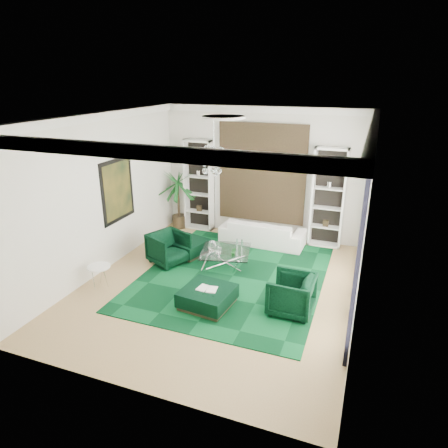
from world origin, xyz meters
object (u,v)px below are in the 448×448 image
at_px(armchair_left, 169,248).
at_px(coffee_table, 226,258).
at_px(ottoman_side, 188,247).
at_px(side_table, 100,277).
at_px(sofa, 263,232).
at_px(palm, 178,191).
at_px(armchair_right, 291,294).
at_px(ottoman_front, 207,297).

bearing_deg(armchair_left, coffee_table, -52.89).
bearing_deg(ottoman_side, side_table, -115.79).
height_order(sofa, palm, palm).
distance_m(sofa, armchair_right, 3.59).
relative_size(ottoman_side, ottoman_front, 0.90).
height_order(armchair_left, side_table, armchair_left).
distance_m(sofa, side_table, 4.69).
xyz_separation_m(coffee_table, side_table, (-2.32, -2.03, 0.04)).
relative_size(armchair_right, ottoman_front, 0.89).
bearing_deg(coffee_table, side_table, -138.86).
distance_m(sofa, palm, 3.00).
xyz_separation_m(sofa, side_table, (-2.81, -3.75, -0.10)).
bearing_deg(sofa, ottoman_side, 41.87).
bearing_deg(coffee_table, armchair_right, -37.58).
xyz_separation_m(sofa, ottoman_front, (-0.18, -3.65, -0.15)).
height_order(armchair_left, armchair_right, same).
distance_m(armchair_left, ottoman_side, 0.72).
bearing_deg(ottoman_front, ottoman_side, 123.95).
bearing_deg(sofa, side_table, 54.92).
relative_size(armchair_right, ottoman_side, 0.99).
bearing_deg(armchair_left, sofa, -19.33).
xyz_separation_m(ottoman_front, palm, (-2.67, 4.02, 1.00)).
xyz_separation_m(sofa, palm, (-2.86, 0.36, 0.85)).
distance_m(armchair_left, ottoman_front, 2.37).
xyz_separation_m(coffee_table, ottoman_front, (0.31, -1.93, -0.01)).
relative_size(armchair_left, coffee_table, 0.75).
bearing_deg(ottoman_side, armchair_left, -110.53).
xyz_separation_m(armchair_left, coffee_table, (1.44, 0.34, -0.20)).
height_order(coffee_table, ottoman_side, coffee_table).
height_order(sofa, side_table, sofa).
xyz_separation_m(ottoman_side, side_table, (-1.13, -2.33, 0.05)).
bearing_deg(ottoman_side, palm, 123.25).
relative_size(sofa, armchair_left, 2.68).
bearing_deg(armchair_left, ottoman_side, 3.16).
bearing_deg(coffee_table, ottoman_front, -80.83).
height_order(armchair_left, palm, palm).
xyz_separation_m(armchair_right, side_table, (-4.31, -0.49, -0.16)).
bearing_deg(armchair_right, coffee_table, -125.75).
bearing_deg(armchair_right, ottoman_side, -118.17).
height_order(ottoman_front, palm, palm).
xyz_separation_m(sofa, coffee_table, (-0.49, -1.73, -0.14)).
xyz_separation_m(armchair_left, side_table, (-0.88, -1.68, -0.16)).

